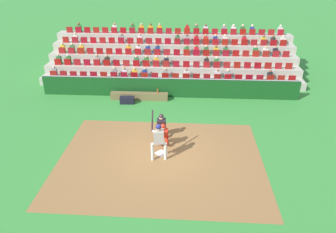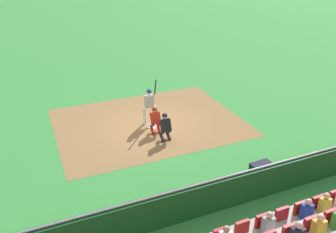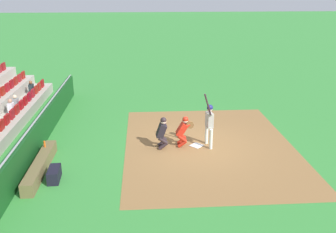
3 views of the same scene
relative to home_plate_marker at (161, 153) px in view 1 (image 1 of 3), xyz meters
name	(u,v)px [view 1 (image 1 of 3)]	position (x,y,z in m)	size (l,w,h in m)	color
ground_plane	(161,153)	(0.00, 0.00, -0.02)	(160.00, 160.00, 0.00)	#348436
infield_dirt_patch	(160,160)	(0.00, 0.50, -0.01)	(8.78, 6.72, 0.01)	olive
home_plate_marker	(161,153)	(0.00, 0.00, 0.00)	(0.44, 0.44, 0.02)	white
batter_at_plate	(158,138)	(0.07, 0.46, 1.07)	(0.70, 0.44, 2.27)	silver
catcher_crouching	(163,134)	(-0.04, -0.55, 0.69)	(0.48, 0.71, 1.26)	red
home_plate_umpire	(161,124)	(0.09, -1.39, 0.69)	(0.48, 0.47, 1.30)	#2C2024
dugout_wall	(169,88)	(0.00, -6.27, 0.57)	(15.75, 0.24, 1.23)	#134419
dugout_bench	(139,96)	(1.79, -5.72, 0.20)	(3.48, 0.40, 0.44)	brown
water_bottle_on_bench	(158,91)	(0.67, -5.80, 0.54)	(0.07, 0.07, 0.24)	#D45617
equipment_duffel_bag	(127,100)	(2.43, -5.12, 0.20)	(0.83, 0.36, 0.42)	black
bleacher_stand	(172,60)	(0.00, -10.78, 0.96)	(17.59, 5.12, 3.29)	#A5A293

